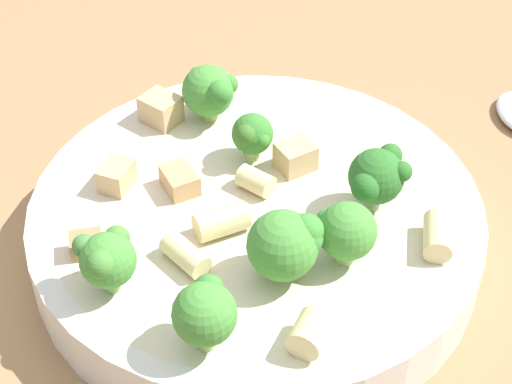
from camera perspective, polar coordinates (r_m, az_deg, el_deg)
ground_plane at (r=0.52m, az=-0.00°, el=-3.79°), size 2.00×2.00×0.00m
pasta_bowl at (r=0.51m, az=-0.00°, el=-2.11°), size 0.27×0.27×0.04m
broccoli_floret_0 at (r=0.45m, az=5.96°, el=-2.62°), size 0.03×0.03×0.04m
broccoli_floret_1 at (r=0.41m, az=-3.45°, el=-7.97°), size 0.03×0.03×0.04m
broccoli_floret_2 at (r=0.52m, az=-0.26°, el=3.83°), size 0.03×0.03×0.03m
broccoli_floret_3 at (r=0.55m, az=-3.11°, el=6.75°), size 0.04×0.04×0.04m
broccoli_floret_4 at (r=0.48m, az=8.07°, el=1.03°), size 0.03×0.04×0.04m
broccoli_floret_5 at (r=0.44m, az=2.07°, el=-3.47°), size 0.04×0.04×0.04m
broccoli_floret_6 at (r=0.44m, az=-9.92°, el=-4.43°), size 0.03×0.03×0.04m
rigatoni_0 at (r=0.42m, az=3.62°, el=-9.39°), size 0.03×0.03×0.02m
rigatoni_1 at (r=0.48m, az=12.01°, el=-2.88°), size 0.03×0.03×0.02m
rigatoni_2 at (r=0.50m, az=-0.03°, el=0.73°), size 0.02×0.02×0.01m
rigatoni_3 at (r=0.46m, az=-4.73°, el=-4.20°), size 0.03×0.02×0.01m
rigatoni_4 at (r=0.48m, az=-2.31°, el=-1.99°), size 0.02×0.03×0.02m
chicken_chunk_0 at (r=0.51m, az=-9.29°, el=1.07°), size 0.03×0.03×0.02m
chicken_chunk_1 at (r=0.52m, az=2.66°, el=2.38°), size 0.02×0.02×0.02m
chicken_chunk_2 at (r=0.51m, az=-5.10°, el=0.78°), size 0.02×0.02×0.01m
chicken_chunk_3 at (r=0.47m, az=-11.26°, el=-3.46°), size 0.02×0.02×0.01m
chicken_chunk_4 at (r=0.56m, az=-6.37°, el=5.50°), size 0.03×0.03×0.02m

